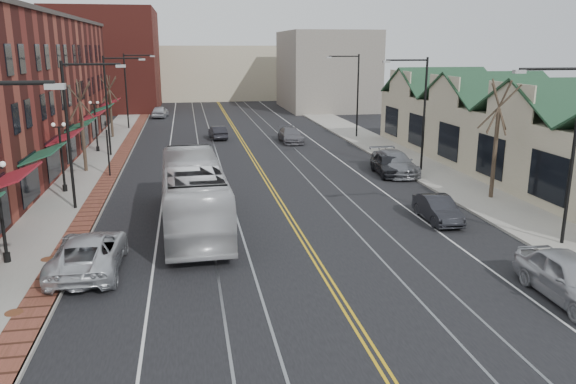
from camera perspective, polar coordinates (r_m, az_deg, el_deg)
name	(u,v)px	position (r m, az deg, el deg)	size (l,w,h in m)	color
ground	(359,331)	(18.72, 7.26, -13.81)	(160.00, 160.00, 0.00)	black
sidewalk_left	(79,192)	(37.35, -20.47, 0.03)	(4.00, 120.00, 0.15)	gray
sidewalk_right	(439,176)	(40.54, 15.10, 1.54)	(4.00, 120.00, 0.15)	gray
building_right	(521,142)	(43.02, 22.57, 4.68)	(8.00, 36.00, 4.60)	#BAB08F
backdrop_left	(107,60)	(86.36, -17.89, 12.65)	(14.00, 18.00, 14.00)	maroon
backdrop_mid	(215,72)	(100.88, -7.45, 11.97)	(22.00, 14.00, 9.00)	#BAB08F
backdrop_right	(326,70)	(83.21, 3.89, 12.22)	(12.00, 16.00, 11.00)	slate
streetlight_l_1	(76,120)	(32.43, -20.77, 6.84)	(3.33, 0.25, 8.00)	black
streetlight_l_2	(112,95)	(48.17, -17.46, 9.34)	(3.33, 0.25, 8.00)	black
streetlight_l_3	(130,83)	(64.04, -15.76, 10.60)	(3.33, 0.25, 8.00)	black
streetlight_r_0	(566,137)	(27.32, 26.40, 4.98)	(3.33, 0.25, 8.00)	black
streetlight_r_1	(419,102)	(41.18, 13.15, 8.85)	(3.33, 0.25, 8.00)	black
streetlight_r_2	(354,87)	(56.18, 6.67, 10.56)	(3.33, 0.25, 8.00)	black
lamppost_l_1	(1,215)	(25.74, -27.11, -2.07)	(0.84, 0.28, 4.27)	black
lamppost_l_2	(62,159)	(37.07, -21.98, 3.16)	(0.84, 0.28, 4.27)	black
lamppost_l_3	(96,127)	(50.68, -18.92, 6.24)	(0.84, 0.28, 4.27)	black
tree_left_near	(82,124)	(42.64, -20.19, 6.47)	(1.78, 1.37, 6.48)	#382B21
tree_left_far	(110,105)	(58.39, -17.60, 8.41)	(1.66, 1.28, 6.02)	#382B21
tree_right_mid	(496,137)	(34.89, 20.40, 5.24)	(1.90, 1.46, 6.93)	#382B21
manhole_mid	(14,313)	(21.45, -26.07, -10.94)	(0.60, 0.60, 0.02)	#592D19
manhole_far	(48,259)	(25.92, -23.19, -6.28)	(0.60, 0.60, 0.02)	#592D19
traffic_signal	(108,144)	(40.55, -17.86, 4.62)	(0.18, 0.15, 3.80)	black
transit_bus	(193,193)	(28.50, -9.58, -0.14)	(2.90, 12.38, 3.45)	silver
parked_suv	(89,253)	(24.15, -19.58, -5.83)	(2.63, 5.70, 1.58)	silver
parked_car_a	(571,278)	(22.64, 26.82, -7.80)	(2.01, 4.99, 1.70)	#ABACB2
parked_car_b	(438,209)	(30.25, 14.95, -1.67)	(1.40, 4.01, 1.32)	black
parked_car_c	(394,163)	(40.82, 10.75, 2.93)	(2.26, 5.56, 1.61)	slate
parked_car_d	(389,164)	(40.40, 10.19, 2.79)	(1.83, 4.55, 1.55)	black
distant_car_left	(218,132)	(56.02, -7.14, 6.02)	(1.37, 3.92, 1.29)	black
distant_car_right	(291,135)	(53.56, 0.27, 5.80)	(1.96, 4.81, 1.40)	slate
distant_car_far	(160,112)	(74.54, -12.87, 7.97)	(1.80, 4.47, 1.52)	#B7B9BF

